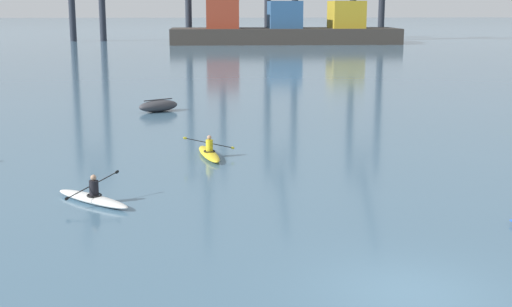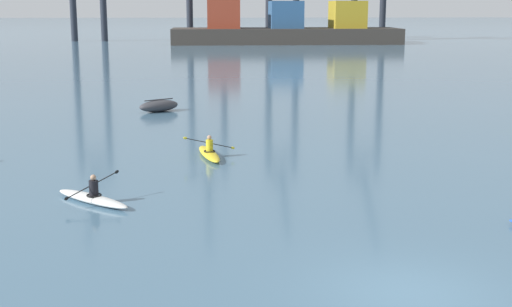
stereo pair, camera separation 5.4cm
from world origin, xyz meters
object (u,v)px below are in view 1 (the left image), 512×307
object	(u,v)px
kayak_white	(93,198)
container_barge	(283,28)
kayak_yellow	(209,153)
capsized_dinghy	(158,106)

from	to	relation	value
kayak_white	container_barge	bearing A→B (deg)	80.54
container_barge	kayak_yellow	size ratio (longest dim) A/B	11.31
container_barge	kayak_white	distance (m)	100.55
capsized_dinghy	kayak_white	distance (m)	20.10
container_barge	kayak_white	xyz separation A→B (m)	(-16.53, -99.16, -2.48)
container_barge	kayak_yellow	xyz separation A→B (m)	(-12.75, -92.33, -2.48)
container_barge	capsized_dinghy	bearing A→B (deg)	-101.33
kayak_white	capsized_dinghy	bearing A→B (deg)	88.04
container_barge	kayak_white	size ratio (longest dim) A/B	13.38
container_barge	kayak_yellow	bearing A→B (deg)	-97.86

